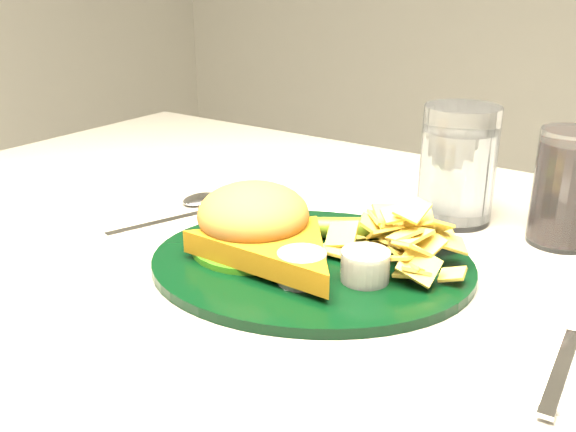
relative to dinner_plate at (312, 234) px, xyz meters
The scene contains 6 objects.
dinner_plate is the anchor object (origin of this frame).
water_glass 0.21m from the dinner_plate, 72.24° to the left, with size 0.08×0.08×0.13m, color silver.
cola_glass 0.27m from the dinner_plate, 48.04° to the left, with size 0.07×0.07×0.12m, color black.
fork_napkin 0.25m from the dinner_plate, ahead, with size 0.12×0.15×0.01m, color white, non-canonical shape.
spoon 0.20m from the dinner_plate, behind, with size 0.04×0.17×0.01m, color white, non-canonical shape.
wrapped_straw 0.14m from the dinner_plate, 112.27° to the left, with size 0.21×0.07×0.01m, color white, non-canonical shape.
Camera 1 is at (0.34, -0.51, 1.02)m, focal length 40.00 mm.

